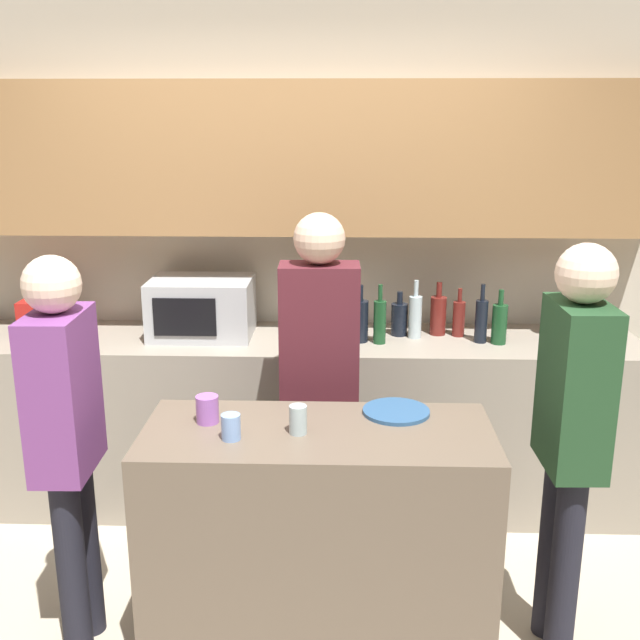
% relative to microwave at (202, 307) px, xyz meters
% --- Properties ---
extents(back_wall, '(6.40, 0.40, 2.70)m').
position_rel_microwave_xyz_m(back_wall, '(0.46, 0.23, 0.46)').
color(back_wall, beige).
rests_on(back_wall, ground_plane).
extents(back_counter, '(3.60, 0.62, 0.92)m').
position_rel_microwave_xyz_m(back_counter, '(0.46, -0.04, -0.61)').
color(back_counter, gray).
rests_on(back_counter, ground_plane).
extents(kitchen_island, '(1.30, 0.56, 0.92)m').
position_rel_microwave_xyz_m(kitchen_island, '(0.64, -1.19, -0.61)').
color(kitchen_island, brown).
rests_on(kitchen_island, ground_plane).
extents(microwave, '(0.52, 0.39, 0.30)m').
position_rel_microwave_xyz_m(microwave, '(0.00, 0.00, 0.00)').
color(microwave, '#B7BABC').
rests_on(microwave, back_counter).
extents(toaster, '(0.26, 0.16, 0.18)m').
position_rel_microwave_xyz_m(toaster, '(-0.82, 0.00, -0.06)').
color(toaster, '#B21E19').
rests_on(toaster, back_counter).
extents(potted_plant, '(0.14, 0.14, 0.39)m').
position_rel_microwave_xyz_m(potted_plant, '(1.87, 0.00, 0.05)').
color(potted_plant, '#333D4C').
rests_on(potted_plant, back_counter).
extents(bottle_0, '(0.09, 0.09, 0.29)m').
position_rel_microwave_xyz_m(bottle_0, '(0.82, -0.08, -0.04)').
color(bottle_0, black).
rests_on(bottle_0, back_counter).
extents(bottle_1, '(0.06, 0.06, 0.30)m').
position_rel_microwave_xyz_m(bottle_1, '(0.92, -0.11, -0.03)').
color(bottle_1, '#194723').
rests_on(bottle_1, back_counter).
extents(bottle_2, '(0.09, 0.09, 0.23)m').
position_rel_microwave_xyz_m(bottle_2, '(1.02, 0.04, -0.06)').
color(bottle_2, black).
rests_on(bottle_2, back_counter).
extents(bottle_3, '(0.07, 0.07, 0.30)m').
position_rel_microwave_xyz_m(bottle_3, '(1.10, -0.01, -0.03)').
color(bottle_3, silver).
rests_on(bottle_3, back_counter).
extents(bottle_4, '(0.08, 0.08, 0.28)m').
position_rel_microwave_xyz_m(bottle_4, '(1.23, 0.06, -0.04)').
color(bottle_4, maroon).
rests_on(bottle_4, back_counter).
extents(bottle_5, '(0.06, 0.06, 0.25)m').
position_rel_microwave_xyz_m(bottle_5, '(1.33, 0.03, -0.05)').
color(bottle_5, maroon).
rests_on(bottle_5, back_counter).
extents(bottle_6, '(0.06, 0.06, 0.30)m').
position_rel_microwave_xyz_m(bottle_6, '(1.43, -0.07, -0.03)').
color(bottle_6, black).
rests_on(bottle_6, back_counter).
extents(bottle_7, '(0.08, 0.08, 0.28)m').
position_rel_microwave_xyz_m(bottle_7, '(1.52, -0.09, -0.04)').
color(bottle_7, '#194723').
rests_on(bottle_7, back_counter).
extents(plate_on_island, '(0.26, 0.26, 0.01)m').
position_rel_microwave_xyz_m(plate_on_island, '(0.94, -1.02, -0.14)').
color(plate_on_island, '#2D5684').
rests_on(plate_on_island, kitchen_island).
extents(cup_0, '(0.06, 0.06, 0.11)m').
position_rel_microwave_xyz_m(cup_0, '(0.57, -1.22, -0.10)').
color(cup_0, '#ABBFC0').
rests_on(cup_0, kitchen_island).
extents(cup_1, '(0.07, 0.07, 0.09)m').
position_rel_microwave_xyz_m(cup_1, '(0.34, -1.28, -0.10)').
color(cup_1, '#82A8E3').
rests_on(cup_1, kitchen_island).
extents(cup_2, '(0.09, 0.09, 0.10)m').
position_rel_microwave_xyz_m(cup_2, '(0.23, -1.13, -0.10)').
color(cup_2, '#A35FBA').
rests_on(cup_2, kitchen_island).
extents(person_left, '(0.34, 0.22, 1.65)m').
position_rel_microwave_xyz_m(person_left, '(0.63, -0.65, -0.09)').
color(person_left, black).
rests_on(person_left, ground_plane).
extents(person_center, '(0.21, 0.34, 1.57)m').
position_rel_microwave_xyz_m(person_center, '(-0.28, -1.21, -0.14)').
color(person_center, black).
rests_on(person_center, ground_plane).
extents(person_right, '(0.21, 0.34, 1.62)m').
position_rel_microwave_xyz_m(person_right, '(1.57, -1.17, -0.11)').
color(person_right, black).
rests_on(person_right, ground_plane).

